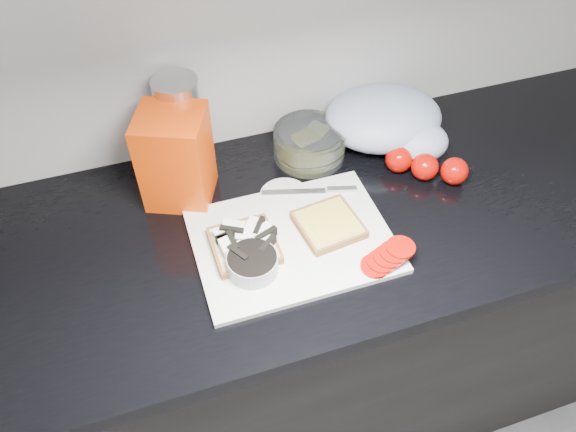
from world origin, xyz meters
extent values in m
cube|color=black|center=(0.00, 1.20, 0.43)|extent=(3.50, 0.60, 0.86)
cube|color=black|center=(0.00, 1.20, 0.88)|extent=(3.50, 0.64, 0.04)
cube|color=silver|center=(-0.10, 1.14, 0.91)|extent=(0.40, 0.30, 0.01)
cube|color=beige|center=(-0.20, 1.15, 0.92)|extent=(0.13, 0.13, 0.02)
cube|color=white|center=(-0.24, 1.18, 0.94)|extent=(0.05, 0.03, 0.02)
cube|color=black|center=(-0.24, 1.18, 0.94)|extent=(0.05, 0.02, 0.02)
cube|color=white|center=(-0.21, 1.18, 0.94)|extent=(0.05, 0.04, 0.02)
cube|color=black|center=(-0.21, 1.18, 0.94)|extent=(0.05, 0.03, 0.02)
cube|color=white|center=(-0.18, 1.17, 0.94)|extent=(0.05, 0.05, 0.02)
cube|color=black|center=(-0.18, 1.17, 0.94)|extent=(0.04, 0.05, 0.02)
cube|color=white|center=(-0.24, 1.14, 0.94)|extent=(0.03, 0.05, 0.02)
cube|color=black|center=(-0.24, 1.14, 0.94)|extent=(0.02, 0.05, 0.02)
cube|color=white|center=(-0.20, 1.15, 0.94)|extent=(0.05, 0.04, 0.02)
cube|color=black|center=(-0.20, 1.15, 0.94)|extent=(0.05, 0.02, 0.02)
cube|color=white|center=(-0.17, 1.12, 0.94)|extent=(0.05, 0.05, 0.02)
cube|color=black|center=(-0.17, 1.12, 0.94)|extent=(0.04, 0.04, 0.02)
cube|color=white|center=(-0.21, 1.11, 0.94)|extent=(0.04, 0.05, 0.02)
cube|color=black|center=(-0.21, 1.11, 0.94)|extent=(0.03, 0.05, 0.02)
cube|color=white|center=(-0.16, 1.15, 0.94)|extent=(0.05, 0.04, 0.02)
cube|color=black|center=(-0.16, 1.15, 0.94)|extent=(0.05, 0.03, 0.02)
cube|color=beige|center=(-0.02, 1.14, 0.92)|extent=(0.14, 0.14, 0.02)
cube|color=gold|center=(-0.02, 1.14, 0.93)|extent=(0.12, 0.12, 0.00)
cylinder|color=#AF0B04|center=(0.03, 1.02, 0.92)|extent=(0.08, 0.08, 0.01)
cylinder|color=#AF0B04|center=(0.04, 1.02, 0.92)|extent=(0.07, 0.07, 0.01)
cylinder|color=#AF0B04|center=(0.06, 1.02, 0.92)|extent=(0.07, 0.07, 0.01)
cylinder|color=#AF0B04|center=(0.07, 1.03, 0.93)|extent=(0.06, 0.06, 0.01)
cylinder|color=#AF0B04|center=(0.09, 1.03, 0.93)|extent=(0.07, 0.07, 0.01)
cube|color=#B2B2B6|center=(-0.06, 1.27, 0.91)|extent=(0.14, 0.05, 0.00)
cube|color=#B2B2B6|center=(0.04, 1.24, 0.92)|extent=(0.07, 0.03, 0.01)
cylinder|color=#A0A5A5|center=(-0.20, 1.09, 0.93)|extent=(0.10, 0.10, 0.05)
cylinder|color=black|center=(-0.20, 1.09, 0.95)|extent=(0.10, 0.10, 0.01)
cylinder|color=silver|center=(-0.08, 1.27, 0.90)|extent=(0.11, 0.11, 0.01)
cylinder|color=silver|center=(0.02, 1.39, 0.94)|extent=(0.17, 0.17, 0.07)
cube|color=gold|center=(0.01, 1.38, 0.93)|extent=(0.06, 0.05, 0.04)
cube|color=#F5F292|center=(0.04, 1.40, 0.92)|extent=(0.07, 0.07, 0.01)
cube|color=#EE2E03|center=(-0.29, 1.35, 1.01)|extent=(0.18, 0.17, 0.21)
cylinder|color=#BABABF|center=(-0.26, 1.44, 1.02)|extent=(0.10, 0.10, 0.24)
ellipsoid|color=#AFBED8|center=(0.21, 1.39, 0.96)|extent=(0.32, 0.27, 0.12)
ellipsoid|color=#AFBED8|center=(0.26, 1.30, 0.94)|extent=(0.15, 0.13, 0.09)
sphere|color=#AF0B04|center=(0.24, 1.23, 0.93)|extent=(0.06, 0.06, 0.06)
sphere|color=#AF0B04|center=(0.30, 1.20, 0.93)|extent=(0.06, 0.06, 0.06)
sphere|color=#AF0B04|center=(0.20, 1.27, 0.93)|extent=(0.06, 0.06, 0.06)
camera|label=1|loc=(-0.35, 0.43, 1.79)|focal=35.00mm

